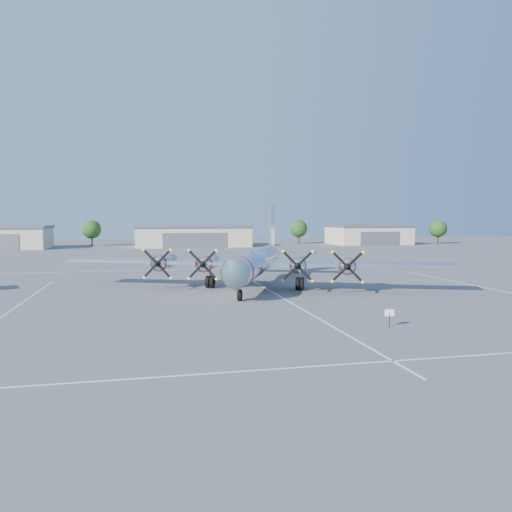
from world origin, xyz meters
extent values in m
plane|color=#545456|center=(0.00, 0.00, 0.00)|extent=(260.00, 260.00, 0.00)
cube|color=silver|center=(-22.00, -5.00, 0.01)|extent=(0.15, 40.00, 0.01)
cube|color=silver|center=(0.00, -5.00, 0.01)|extent=(0.15, 40.00, 0.01)
cube|color=silver|center=(0.00, -22.00, 0.01)|extent=(60.00, 0.15, 0.01)
cube|color=silver|center=(0.00, 25.00, 0.01)|extent=(60.00, 0.15, 0.01)
cube|color=beige|center=(0.00, 82.00, 2.40)|extent=(28.00, 14.00, 4.80)
cube|color=slate|center=(0.00, 82.00, 5.10)|extent=(28.60, 14.60, 0.60)
cube|color=slate|center=(0.00, 74.95, 1.80)|extent=(15.40, 0.20, 3.60)
cube|color=beige|center=(48.00, 82.00, 2.40)|extent=(20.00, 14.00, 4.80)
cube|color=slate|center=(48.00, 82.00, 5.10)|extent=(20.60, 14.60, 0.60)
cube|color=slate|center=(48.00, 74.95, 1.80)|extent=(11.00, 0.20, 3.60)
cylinder|color=#382619|center=(-25.00, 90.00, 1.40)|extent=(0.50, 0.50, 2.80)
sphere|color=#1B3F12|center=(-25.00, 90.00, 4.24)|extent=(4.80, 4.80, 4.80)
cylinder|color=#382619|center=(30.00, 88.00, 1.40)|extent=(0.50, 0.50, 2.80)
sphere|color=#1B3F12|center=(30.00, 88.00, 4.24)|extent=(4.80, 4.80, 4.80)
cylinder|color=#382619|center=(68.00, 80.00, 1.40)|extent=(0.50, 0.50, 2.80)
sphere|color=#1B3F12|center=(68.00, 80.00, 4.24)|extent=(4.80, 4.80, 4.80)
cylinder|color=black|center=(3.53, -14.90, 0.45)|extent=(0.07, 0.07, 0.90)
cube|color=white|center=(3.53, -14.90, 0.96)|extent=(0.61, 0.18, 0.45)
camera|label=1|loc=(-11.98, -44.19, 7.08)|focal=35.00mm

